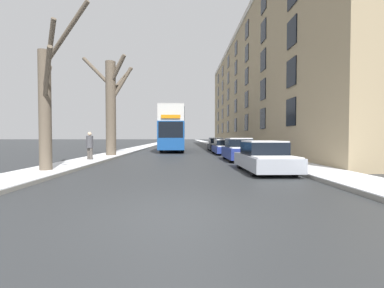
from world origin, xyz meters
The scene contains 13 objects.
ground_plane centered at (0.00, 0.00, 0.00)m, with size 320.00×320.00×0.00m, color #303335.
sidewalk_left centered at (-5.84, 53.00, 0.08)m, with size 2.16×130.00×0.16m.
sidewalk_right centered at (5.84, 53.00, 0.08)m, with size 2.16×130.00×0.16m.
terrace_facade_right centered at (11.42, 28.78, 7.82)m, with size 9.10×46.74×15.63m.
bare_tree_left_0 centered at (-5.64, 5.91, 3.05)m, with size 3.46×4.48×6.69m.
bare_tree_left_1 centered at (-5.46, 14.84, 4.15)m, with size 3.93×3.49×7.88m.
double_decker_bus centered at (-1.13, 24.09, 2.61)m, with size 2.51×11.72×4.63m.
parked_car_0 centered at (3.67, 6.30, 0.64)m, with size 1.89×4.16×1.38m.
parked_car_1 centered at (3.67, 11.66, 0.68)m, with size 1.72×3.90×1.49m.
parked_car_2 centered at (3.67, 17.88, 0.63)m, with size 1.81×4.29×1.36m.
parked_car_3 centered at (3.67, 23.60, 0.67)m, with size 1.68×4.18×1.46m.
oncoming_van centered at (-1.55, 43.34, 1.35)m, with size 2.06×5.08×2.50m.
pedestrian_left_sidewalk centered at (-5.75, 11.02, 1.02)m, with size 0.41×0.41×1.86m.
Camera 1 is at (0.11, -5.01, 1.56)m, focal length 24.00 mm.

